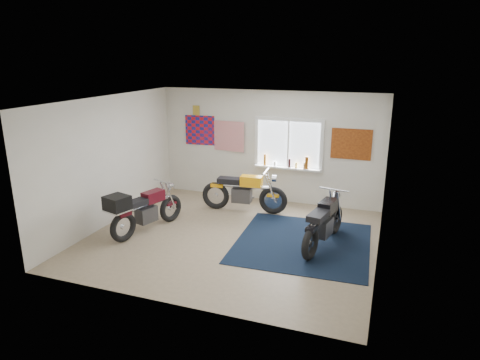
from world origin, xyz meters
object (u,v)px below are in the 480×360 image
(maroon_tourer, at_px, (142,210))
(yellow_triumph, at_px, (244,193))
(navy_rug, at_px, (303,243))
(black_chrome_bike, at_px, (324,224))

(maroon_tourer, bearing_deg, yellow_triumph, -22.42)
(navy_rug, distance_m, black_chrome_bike, 0.58)
(black_chrome_bike, bearing_deg, yellow_triumph, 69.43)
(navy_rug, relative_size, yellow_triumph, 1.29)
(yellow_triumph, height_order, maroon_tourer, yellow_triumph)
(navy_rug, height_order, yellow_triumph, yellow_triumph)
(maroon_tourer, bearing_deg, black_chrome_bike, -63.63)
(navy_rug, relative_size, maroon_tourer, 1.38)
(navy_rug, distance_m, yellow_triumph, 2.14)
(navy_rug, height_order, black_chrome_bike, black_chrome_bike)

